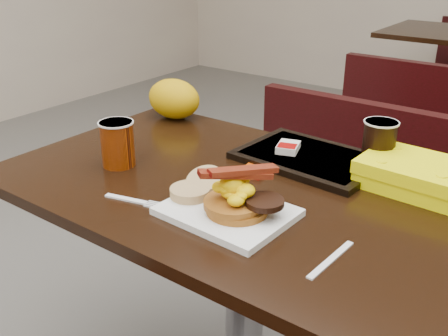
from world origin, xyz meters
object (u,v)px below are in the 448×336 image
Objects in this scene: fork at (126,199)px; clamshell at (416,175)px; pancake_stack at (237,206)px; coffee_cup_near at (118,144)px; bench_near_n at (353,215)px; tray at (310,158)px; paper_bag at (174,99)px; platter at (227,212)px; hashbrown_sleeve_left at (288,147)px; bench_far_s at (445,127)px; table_near at (244,314)px; knife at (331,260)px; coffee_cup_far at (379,143)px.

clamshell is at bearing 28.21° from fork.
pancake_stack is 0.89× the size of fork.
bench_near_n is at bearing 67.11° from coffee_cup_near.
bench_near_n is 2.81× the size of tray.
paper_bag is at bearing 178.82° from clamshell.
platter is at bearing -123.83° from clamshell.
bench_near_n is 0.64m from hashbrown_sleeve_left.
tray is (0.05, -1.68, 0.40)m from bench_far_s.
fork is at bearing -128.26° from hashbrown_sleeve_left.
table_near is at bearing -90.00° from bench_near_n.
platter is 2.22× the size of coffee_cup_near.
tray is at bearing -143.74° from knife.
hashbrown_sleeve_left reaches higher than knife.
platter is at bearing -177.31° from pancake_stack.
paper_bag is at bearing 179.21° from coffee_cup_far.
pancake_stack is (0.07, -0.84, 0.42)m from bench_near_n.
table_near is 0.47m from fork.
hashbrown_sleeve_left is 0.40× the size of paper_bag.
table_near is 0.45m from tray.
tray is 1.96× the size of paper_bag.
clamshell is (0.02, 0.39, 0.03)m from knife.
pancake_stack is at bearing -94.38° from hashbrown_sleeve_left.
fork is at bearing -162.05° from pancake_stack.
table_near is 1.90m from bench_far_s.
pancake_stack is at bearing -92.72° from knife.
fork reaches higher than bench_far_s.
paper_bag is at bearing -138.77° from bench_near_n.
knife reaches higher than bench_near_n.
bench_near_n is 5.51× the size of paper_bag.
pancake_stack is at bearing 5.25° from platter.
fork reaches higher than table_near.
clamshell is at bearing -4.03° from paper_bag.
table_near is 0.46m from hashbrown_sleeve_left.
bench_near_n is 1.00× the size of bench_far_s.
coffee_cup_near is 1.06× the size of coffee_cup_far.
tray is 4.93× the size of hashbrown_sleeve_left.
pancake_stack is 0.36× the size of tray.
coffee_cup_far is at bearing -2.53° from hashbrown_sleeve_left.
clamshell is at bearing 55.89° from platter.
paper_bag reaches higher than table_near.
knife is at bearing -6.50° from coffee_cup_near.
coffee_cup_far is at bearing -64.26° from bench_near_n.
pancake_stack is at bearing -88.10° from bench_far_s.
platter is 1.73× the size of knife.
tray is (0.05, -0.48, 0.40)m from bench_near_n.
paper_bag is at bearing 154.01° from hashbrown_sleeve_left.
tray is at bearing -9.58° from hashbrown_sleeve_left.
clamshell reaches higher than platter.
table_near is at bearing -90.00° from bench_far_s.
hashbrown_sleeve_left is at bearing 55.52° from fork.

